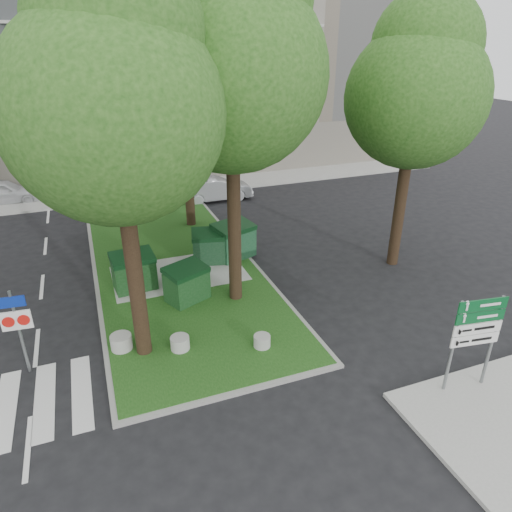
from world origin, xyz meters
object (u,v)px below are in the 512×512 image
directional_sign (476,330)px  tree_median_near_left (115,91)px  tree_median_mid (113,83)px  car_white (3,192)px  tree_median_far (181,41)px  bollard_mid (180,343)px  dumpster_b (187,283)px  dumpster_d (234,240)px  litter_bin (232,239)px  tree_median_near_right (233,55)px  bollard_right (262,341)px  traffic_sign_pole (17,321)px  bollard_left (121,342)px  dumpster_c (210,247)px  car_silver (216,189)px  dumpster_a (134,271)px  tree_street_right (418,84)px

directional_sign → tree_median_near_left: bearing=157.3°
tree_median_mid → car_white: (-5.91, 10.18, -6.31)m
tree_median_far → bollard_mid: size_ratio=21.30×
dumpster_b → dumpster_d: 3.81m
tree_median_mid → car_white: 13.35m
tree_median_far → dumpster_d: size_ratio=6.20×
litter_bin → tree_median_near_right: bearing=-105.4°
bollard_right → traffic_sign_pole: 6.71m
tree_median_near_right → dumpster_d: tree_median_near_right is taller
tree_median_near_right → car_white: tree_median_near_right is taller
tree_median_near_left → bollard_left: size_ratio=16.85×
dumpster_c → car_white: 14.57m
tree_median_near_left → litter_bin: bearing=52.6°
dumpster_b → directional_sign: size_ratio=0.64×
dumpster_c → bollard_mid: bearing=-101.3°
dumpster_b → car_white: 16.00m
tree_median_near_left → dumpster_b: size_ratio=6.20×
bollard_right → directional_sign: bearing=-39.0°
tree_median_near_left → dumpster_c: (3.38, 5.06, -6.55)m
tree_median_near_left → tree_median_mid: (0.50, 6.50, -0.34)m
traffic_sign_pole → car_silver: bearing=59.2°
bollard_left → car_silver: (6.62, 12.64, 0.33)m
dumpster_b → bollard_right: bearing=-91.5°
bollard_mid → car_white: 18.15m
dumpster_a → dumpster_b: (1.60, -1.49, -0.04)m
car_white → dumpster_a: bearing=-154.3°
tree_median_near_right → car_white: size_ratio=2.92×
dumpster_b → litter_bin: 4.63m
bollard_mid → bollard_left: bearing=158.6°
dumpster_c → car_silver: (2.55, 7.89, -0.10)m
tree_median_near_left → traffic_sign_pole: 6.52m
tree_median_far → bollard_right: size_ratio=23.75×
bollard_left → car_silver: bearing=62.4°
tree_median_mid → dumpster_c: (2.88, -1.44, -6.21)m
bollard_right → litter_bin: size_ratio=0.63×
litter_bin → directional_sign: directional_sign is taller
tree_median_near_left → tree_median_far: size_ratio=0.88×
traffic_sign_pole → car_silver: traffic_sign_pole is taller
bollard_left → litter_bin: 7.81m
tree_median_near_left → car_silver: bearing=65.4°
tree_median_mid → bollard_mid: (0.42, -6.83, -6.66)m
dumpster_b → tree_median_far: bearing=50.8°
tree_median_near_left → tree_street_right: 10.80m
bollard_mid → bollard_right: bearing=-17.9°
tree_median_near_right → car_silver: bearing=77.5°
traffic_sign_pole → car_white: 16.53m
tree_median_mid → dumpster_d: tree_median_mid is taller
tree_median_near_left → dumpster_a: tree_median_near_left is taller
dumpster_d → bollard_mid: 6.51m
dumpster_d → traffic_sign_pole: size_ratio=0.75×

